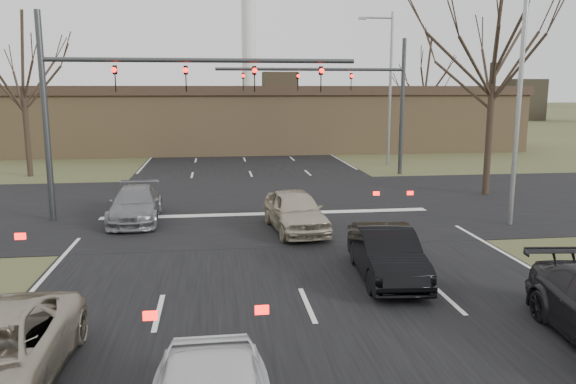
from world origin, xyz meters
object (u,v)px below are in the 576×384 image
building (263,118)px  car_silver_ahead (295,211)px  streetlight_right_far (388,81)px  mast_arm_far (356,90)px  car_black_hatch (387,254)px  streetlight_right_near (516,76)px  car_grey_ahead (135,204)px  mast_arm_near (132,90)px

building → car_silver_ahead: building is taller
streetlight_right_far → car_silver_ahead: (-8.58, -16.83, -4.84)m
mast_arm_far → car_black_hatch: 19.19m
building → car_silver_ahead: (-1.26, -27.83, -1.92)m
car_silver_ahead → car_black_hatch: bearing=-78.6°
streetlight_right_near → car_grey_ahead: (-14.07, 2.50, -4.92)m
mast_arm_far → streetlight_right_far: size_ratio=1.11×
mast_arm_far → car_silver_ahead: size_ratio=2.53×
mast_arm_near → car_grey_ahead: mast_arm_near is taller
building → mast_arm_near: (-7.23, -25.00, 2.41)m
mast_arm_far → streetlight_right_near: (2.64, -13.00, 0.57)m
mast_arm_near → streetlight_right_far: 20.20m
building → mast_arm_near: bearing=-106.1°
car_black_hatch → car_silver_ahead: car_silver_ahead is taller
streetlight_right_near → car_grey_ahead: size_ratio=2.18×
building → streetlight_right_near: streetlight_right_near is taller
car_grey_ahead → streetlight_right_near: bearing=-11.9°
mast_arm_far → car_silver_ahead: bearing=-113.0°
mast_arm_far → car_grey_ahead: bearing=-137.4°
mast_arm_near → car_silver_ahead: bearing=-25.3°
building → car_grey_ahead: (-7.25, -25.50, -2.00)m
car_grey_ahead → mast_arm_far: bearing=40.7°
streetlight_right_near → car_grey_ahead: bearing=169.9°
car_grey_ahead → building: bearing=72.3°
streetlight_right_near → car_black_hatch: bearing=-140.1°
car_silver_ahead → mast_arm_far: bearing=61.0°
building → mast_arm_near: mast_arm_near is taller
mast_arm_far → car_black_hatch: mast_arm_far is taller
car_grey_ahead → car_silver_ahead: (5.99, -2.33, 0.08)m
mast_arm_near → streetlight_right_far: bearing=43.9°
mast_arm_far → mast_arm_near: bearing=-138.8°
building → car_black_hatch: (0.46, -33.33, -1.96)m
mast_arm_far → streetlight_right_far: streetlight_right_far is taller
streetlight_right_far → car_black_hatch: size_ratio=2.35×
mast_arm_near → streetlight_right_far: streetlight_right_far is taller
mast_arm_near → mast_arm_far: (11.41, 10.00, -0.06)m
streetlight_right_near → streetlight_right_far: size_ratio=1.00×
streetlight_right_near → car_silver_ahead: 9.42m
streetlight_right_far → building: bearing=123.6°
car_black_hatch → mast_arm_near: bearing=136.6°
car_black_hatch → streetlight_right_near: bearing=43.9°
mast_arm_near → mast_arm_far: size_ratio=1.09×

